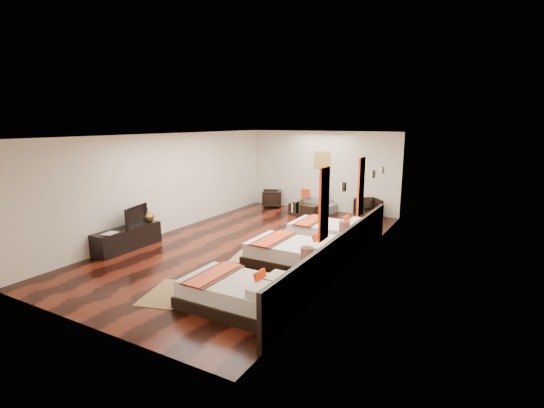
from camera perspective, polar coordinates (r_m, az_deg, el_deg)
The scene contains 30 objects.
floor at distance 10.27m, azimuth -3.05°, elevation -5.90°, with size 5.50×9.50×0.01m, color black.
ceiling at distance 9.79m, azimuth -3.23°, elevation 9.92°, with size 5.50×9.50×0.01m, color white.
back_wall at distance 14.13m, azimuth 7.22°, elevation 4.73°, with size 5.50×0.01×2.80m, color silver.
left_wall at distance 11.62m, azimuth -14.70°, elevation 2.91°, with size 0.01×9.50×2.80m, color silver.
right_wall at distance 8.80m, azimuth 12.19°, elevation 0.27°, with size 0.01×9.50×2.80m, color silver.
headboard_panel at distance 8.32m, azimuth 9.99°, elevation -7.10°, with size 0.08×6.60×0.90m, color black.
bed_near at distance 6.91m, azimuth -4.74°, elevation -12.74°, with size 1.95×1.22×0.74m.
bed_mid at distance 8.74m, azimuth 3.64°, elevation -7.20°, with size 2.12×1.33×0.81m.
bed_far at distance 10.52m, azimuth 8.40°, elevation -4.06°, with size 2.03×1.28×0.78m.
nightstand_a at distance 7.45m, azimuth 5.00°, elevation -10.43°, with size 0.44×0.44×0.88m.
nightstand_b at distance 9.27m, azimuth 10.30°, elevation -6.01°, with size 0.45×0.45×0.90m.
jute_mat_near at distance 7.73m, azimuth -14.71°, elevation -12.35°, with size 0.75×1.20×0.01m, color olive.
jute_mat_mid at distance 9.50m, azimuth -2.97°, elevation -7.34°, with size 0.75×1.20×0.01m, color olive.
jute_mat_far at distance 11.40m, azimuth 3.24°, elevation -4.05°, with size 0.75×1.20×0.01m, color olive.
tv_console at distance 10.49m, azimuth -20.12°, elevation -4.68°, with size 0.50×1.80×0.55m, color black.
tv at distance 10.43m, azimuth -19.38°, elevation -1.64°, with size 0.92×0.12×0.53m, color black.
book at distance 10.04m, azimuth -22.91°, elevation -3.89°, with size 0.25×0.34×0.03m, color black.
figurine at distance 10.82m, azimuth -17.50°, elevation -1.53°, with size 0.34×0.34×0.35m, color brown.
sofa at distance 14.10m, azimuth 6.12°, elevation -0.08°, with size 1.58×0.62×0.46m, color slate.
armchair_left at distance 14.67m, azimuth -0.04°, elevation 0.81°, with size 0.68×0.70×0.64m, color black.
armchair_right at distance 13.26m, azimuth 13.68°, elevation -0.64°, with size 0.72×0.74×0.67m, color black.
coffee_table at distance 13.36m, azimuth 4.70°, elevation -0.85°, with size 1.00×0.50×0.40m, color black.
table_plant at distance 13.41m, azimuth 4.36°, elevation 0.60°, with size 0.21×0.19×0.24m, color #225C1E.
orange_panel_a at distance 6.98m, azimuth 7.52°, elevation -0.03°, with size 0.04×0.40×1.30m, color #D86014.
orange_panel_b at distance 9.03m, azimuth 12.71°, elevation 2.48°, with size 0.04×0.40×1.30m, color #D86014.
sconce_near at distance 5.98m, azimuth 3.41°, elevation -0.49°, with size 0.07×0.12×0.18m.
sconce_mid at distance 7.98m, azimuth 10.32°, elevation 2.46°, with size 0.07×0.12×0.18m.
sconce_far at distance 10.07m, azimuth 14.42°, elevation 4.19°, with size 0.07×0.12×0.18m.
sconce_lounge at distance 10.94m, azimuth 15.64°, elevation 4.71°, with size 0.07×0.12×0.18m.
gold_artwork at distance 14.07m, azimuth 7.23°, elevation 6.34°, with size 0.60×0.04×0.60m, color #AD873F.
Camera 1 is at (5.23, -8.26, 3.12)m, focal length 26.10 mm.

